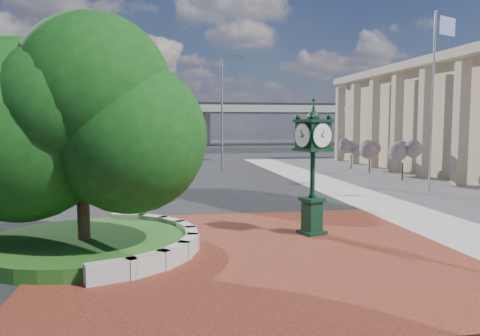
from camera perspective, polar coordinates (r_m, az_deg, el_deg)
name	(u,v)px	position (r m, az deg, el deg)	size (l,w,h in m)	color
ground	(249,245)	(15.01, 1.07, -9.32)	(200.00, 200.00, 0.00)	black
plaza	(255,252)	(14.06, 1.82, -10.25)	(12.00, 12.00, 0.04)	maroon
planter_wall	(162,240)	(14.71, -9.48, -8.61)	(2.96, 6.77, 0.54)	#9E9B93
grass_bed	(84,245)	(14.91, -18.43, -8.90)	(6.10, 6.10, 0.40)	#194212
overpass	(176,109)	(84.36, -7.82, 7.16)	(90.00, 12.00, 7.50)	#9E9B93
tree_planter	(81,127)	(14.47, -18.84, 4.77)	(5.20, 5.20, 6.33)	#38281C
tree_street	(142,133)	(32.31, -11.85, 4.24)	(4.40, 4.40, 5.45)	#38281C
post_clock	(313,162)	(16.07, 8.86, 0.73)	(1.19, 1.19, 4.60)	black
parked_car	(188,153)	(52.12, -6.31, 1.88)	(1.61, 4.00, 1.36)	#630E0F
flagpole_b	(432,100)	(28.23, 22.41, 7.63)	(1.50, 0.62, 9.99)	silver
street_lamp_near	(225,104)	(38.03, -1.89, 7.81)	(2.05, 0.71, 9.28)	slate
street_lamp_far	(161,116)	(53.49, -9.58, 6.29)	(1.81, 0.51, 8.10)	slate
shrub_near	(403,157)	(33.25, 19.23, 1.24)	(1.20, 1.20, 2.20)	#38281C
shrub_mid	(370,153)	(37.64, 15.53, 1.79)	(1.20, 1.20, 2.20)	#38281C
shrub_far	(351,150)	(40.81, 13.42, 2.10)	(1.20, 1.20, 2.20)	#38281C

